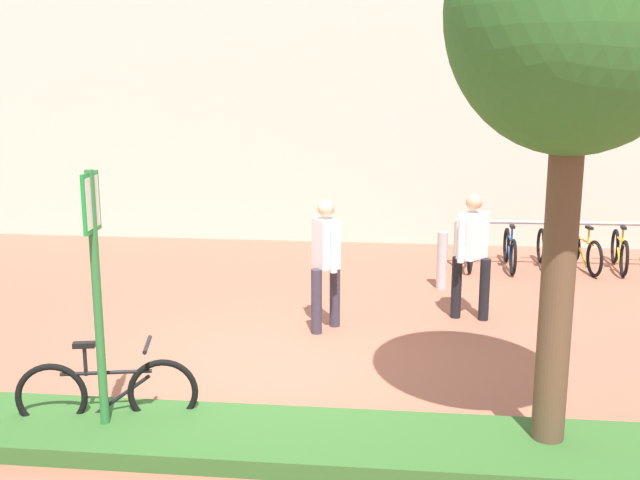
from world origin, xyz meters
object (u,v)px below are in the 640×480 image
(parking_sign_post, at_px, (95,268))
(bike_rack_cluster, at_px, (565,249))
(bike_at_sign, at_px, (108,393))
(bollard_steel, at_px, (442,261))
(tree_sidewalk, at_px, (576,17))
(person_shirt_blue, at_px, (326,256))
(person_shirt_white, at_px, (472,248))

(parking_sign_post, xyz_separation_m, bike_rack_cluster, (5.41, 6.89, -1.27))
(bike_at_sign, xyz_separation_m, bollard_steel, (3.32, 5.16, 0.10))
(tree_sidewalk, relative_size, person_shirt_blue, 2.83)
(parking_sign_post, distance_m, bike_rack_cluster, 8.85)
(tree_sidewalk, height_order, parking_sign_post, tree_sidewalk)
(bike_at_sign, xyz_separation_m, person_shirt_blue, (1.74, 3.03, 0.63))
(bollard_steel, relative_size, person_shirt_blue, 0.52)
(parking_sign_post, distance_m, bollard_steel, 6.41)
(bollard_steel, bearing_deg, person_shirt_white, -77.82)
(person_shirt_blue, bearing_deg, parking_sign_post, -117.26)
(bike_at_sign, xyz_separation_m, person_shirt_white, (3.64, 3.70, 0.63))
(bike_at_sign, distance_m, person_shirt_blue, 3.55)
(parking_sign_post, distance_m, person_shirt_white, 5.36)
(bike_at_sign, bearing_deg, bike_rack_cluster, 50.59)
(bike_rack_cluster, height_order, bollard_steel, bollard_steel)
(bollard_steel, distance_m, person_shirt_white, 1.59)
(parking_sign_post, distance_m, bike_at_sign, 1.29)
(bollard_steel, bearing_deg, bike_rack_cluster, 34.83)
(person_shirt_white, bearing_deg, bollard_steel, 102.18)
(bike_at_sign, relative_size, bike_rack_cluster, 0.44)
(parking_sign_post, height_order, person_shirt_blue, parking_sign_post)
(parking_sign_post, xyz_separation_m, bike_at_sign, (-0.06, 0.23, -1.27))
(tree_sidewalk, bearing_deg, bike_at_sign, 178.93)
(tree_sidewalk, bearing_deg, person_shirt_white, 95.52)
(bike_at_sign, relative_size, person_shirt_blue, 0.96)
(tree_sidewalk, distance_m, parking_sign_post, 4.46)
(parking_sign_post, relative_size, bollard_steel, 2.75)
(tree_sidewalk, xyz_separation_m, person_shirt_blue, (-2.27, 3.11, -2.71))
(parking_sign_post, relative_size, person_shirt_blue, 1.44)
(person_shirt_white, bearing_deg, tree_sidewalk, -84.48)
(bike_rack_cluster, distance_m, person_shirt_white, 3.53)
(person_shirt_blue, xyz_separation_m, person_shirt_white, (1.90, 0.67, 0.00))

